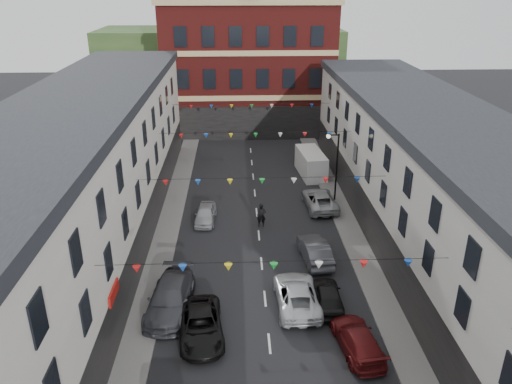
{
  "coord_description": "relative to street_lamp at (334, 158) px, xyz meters",
  "views": [
    {
      "loc": [
        -1.55,
        -24.86,
        17.64
      ],
      "look_at": [
        -0.27,
        6.72,
        4.08
      ],
      "focal_mm": 35.0,
      "sensor_mm": 36.0,
      "label": 1
    }
  ],
  "objects": [
    {
      "name": "ground",
      "position": [
        -6.55,
        -14.0,
        -3.9
      ],
      "size": [
        160.0,
        160.0,
        0.0
      ],
      "primitive_type": "plane",
      "color": "black",
      "rests_on": "ground"
    },
    {
      "name": "pavement_left",
      "position": [
        -13.45,
        -12.0,
        -3.83
      ],
      "size": [
        1.8,
        64.0,
        0.15
      ],
      "primitive_type": "cube",
      "color": "#605E5B",
      "rests_on": "ground"
    },
    {
      "name": "pavement_right",
      "position": [
        0.35,
        -12.0,
        -3.83
      ],
      "size": [
        1.8,
        64.0,
        0.15
      ],
      "primitive_type": "cube",
      "color": "#605E5B",
      "rests_on": "ground"
    },
    {
      "name": "terrace_left",
      "position": [
        -18.33,
        -13.0,
        1.44
      ],
      "size": [
        8.4,
        56.0,
        10.7
      ],
      "color": "beige",
      "rests_on": "ground"
    },
    {
      "name": "terrace_right",
      "position": [
        5.23,
        -13.0,
        0.95
      ],
      "size": [
        8.4,
        56.0,
        9.7
      ],
      "color": "beige",
      "rests_on": "ground"
    },
    {
      "name": "civic_building",
      "position": [
        -6.55,
        23.95,
        4.23
      ],
      "size": [
        20.6,
        13.3,
        18.5
      ],
      "color": "maroon",
      "rests_on": "ground"
    },
    {
      "name": "clock_tower",
      "position": [
        -14.05,
        21.0,
        11.03
      ],
      "size": [
        5.6,
        5.6,
        30.0
      ],
      "color": "maroon",
      "rests_on": "ground"
    },
    {
      "name": "distant_hill",
      "position": [
        -10.55,
        48.0,
        1.1
      ],
      "size": [
        40.0,
        14.0,
        10.0
      ],
      "primitive_type": "cube",
      "color": "#294520",
      "rests_on": "ground"
    },
    {
      "name": "street_lamp",
      "position": [
        0.0,
        0.0,
        0.0
      ],
      "size": [
        1.1,
        0.36,
        6.0
      ],
      "color": "black",
      "rests_on": "ground"
    },
    {
      "name": "car_left_c",
      "position": [
        -10.15,
        -17.2,
        -3.22
      ],
      "size": [
        2.78,
        5.16,
        1.38
      ],
      "primitive_type": "imported",
      "rotation": [
        0.0,
        0.0,
        0.1
      ],
      "color": "black",
      "rests_on": "ground"
    },
    {
      "name": "car_left_d",
      "position": [
        -12.05,
        -14.86,
        -3.09
      ],
      "size": [
        2.82,
        5.8,
        1.63
      ],
      "primitive_type": "imported",
      "rotation": [
        0.0,
        0.0,
        -0.1
      ],
      "color": "#3D3D44",
      "rests_on": "ground"
    },
    {
      "name": "car_left_e",
      "position": [
        -10.63,
        -3.47,
        -3.25
      ],
      "size": [
        1.75,
        3.91,
        1.3
      ],
      "primitive_type": "imported",
      "rotation": [
        0.0,
        0.0,
        -0.06
      ],
      "color": "#9C9FA4",
      "rests_on": "ground"
    },
    {
      "name": "car_right_c",
      "position": [
        -2.08,
        -18.66,
        -3.25
      ],
      "size": [
        2.42,
        4.74,
        1.32
      ],
      "primitive_type": "imported",
      "rotation": [
        0.0,
        0.0,
        3.27
      ],
      "color": "#5D1214",
      "rests_on": "ground"
    },
    {
      "name": "car_right_d",
      "position": [
        -2.95,
        -14.85,
        -3.23
      ],
      "size": [
        1.72,
        4.03,
        1.36
      ],
      "primitive_type": "imported",
      "rotation": [
        0.0,
        0.0,
        3.11
      ],
      "color": "black",
      "rests_on": "ground"
    },
    {
      "name": "car_right_e",
      "position": [
        -2.95,
        -9.7,
        -3.15
      ],
      "size": [
        2.07,
        4.71,
        1.5
      ],
      "primitive_type": "imported",
      "rotation": [
        0.0,
        0.0,
        3.25
      ],
      "color": "#48494F",
      "rests_on": "ground"
    },
    {
      "name": "car_right_f",
      "position": [
        -1.26,
        -1.29,
        -3.19
      ],
      "size": [
        2.7,
        5.3,
        1.43
      ],
      "primitive_type": "imported",
      "rotation": [
        0.0,
        0.0,
        3.2
      ],
      "color": "#9D9FA1",
      "rests_on": "ground"
    },
    {
      "name": "moving_car",
      "position": [
        -4.75,
        -14.69,
        -3.18
      ],
      "size": [
        2.53,
        5.25,
        1.44
      ],
      "primitive_type": "imported",
      "rotation": [
        0.0,
        0.0,
        3.17
      ],
      "color": "silver",
      "rests_on": "ground"
    },
    {
      "name": "white_van",
      "position": [
        -0.95,
        6.31,
        -2.73
      ],
      "size": [
        2.57,
        5.48,
        2.35
      ],
      "primitive_type": "cube",
      "rotation": [
        0.0,
        0.0,
        0.1
      ],
      "color": "silver",
      "rests_on": "ground"
    },
    {
      "name": "pedestrian",
      "position": [
        -6.29,
        -4.52,
        -2.96
      ],
      "size": [
        0.73,
        0.52,
        1.89
      ],
      "primitive_type": "imported",
      "rotation": [
        0.0,
        0.0,
        -0.11
      ],
      "color": "black",
      "rests_on": "ground"
    }
  ]
}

